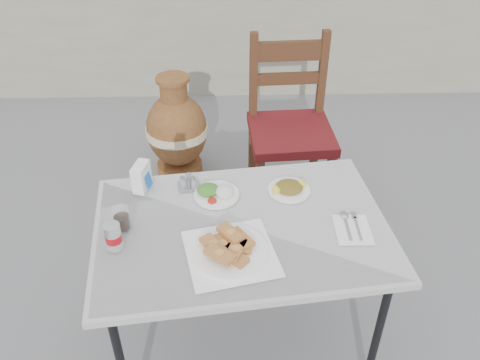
{
  "coord_description": "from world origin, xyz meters",
  "views": [
    {
      "loc": [
        0.01,
        -1.48,
        1.97
      ],
      "look_at": [
        0.06,
        0.02,
        0.86
      ],
      "focal_mm": 38.0,
      "sensor_mm": 36.0,
      "label": 1
    }
  ],
  "objects_px": {
    "soda_can": "(113,237)",
    "condiment_caddy": "(189,183)",
    "salad_rice_plate": "(216,192)",
    "cola_glass": "(122,220)",
    "napkin_holder": "(141,177)",
    "terracotta_urn": "(177,130)",
    "pide_plate": "(231,248)",
    "cafe_table": "(242,235)",
    "chair": "(290,127)",
    "salad_chopped_plate": "(289,188)"
  },
  "relations": [
    {
      "from": "soda_can",
      "to": "condiment_caddy",
      "type": "distance_m",
      "value": 0.43
    },
    {
      "from": "salad_rice_plate",
      "to": "condiment_caddy",
      "type": "xyz_separation_m",
      "value": [
        -0.11,
        0.06,
        0.0
      ]
    },
    {
      "from": "cola_glass",
      "to": "napkin_holder",
      "type": "bearing_deg",
      "value": 79.67
    },
    {
      "from": "terracotta_urn",
      "to": "cola_glass",
      "type": "bearing_deg",
      "value": -93.55
    },
    {
      "from": "pide_plate",
      "to": "cafe_table",
      "type": "bearing_deg",
      "value": 73.85
    },
    {
      "from": "napkin_holder",
      "to": "salad_rice_plate",
      "type": "bearing_deg",
      "value": 3.94
    },
    {
      "from": "condiment_caddy",
      "to": "terracotta_urn",
      "type": "bearing_deg",
      "value": 98.21
    },
    {
      "from": "napkin_holder",
      "to": "chair",
      "type": "xyz_separation_m",
      "value": [
        0.71,
        0.74,
        -0.21
      ]
    },
    {
      "from": "pide_plate",
      "to": "salad_chopped_plate",
      "type": "height_order",
      "value": "pide_plate"
    },
    {
      "from": "cola_glass",
      "to": "napkin_holder",
      "type": "distance_m",
      "value": 0.25
    },
    {
      "from": "chair",
      "to": "terracotta_urn",
      "type": "height_order",
      "value": "chair"
    },
    {
      "from": "pide_plate",
      "to": "salad_rice_plate",
      "type": "distance_m",
      "value": 0.34
    },
    {
      "from": "cafe_table",
      "to": "salad_chopped_plate",
      "type": "bearing_deg",
      "value": 45.82
    },
    {
      "from": "salad_chopped_plate",
      "to": "condiment_caddy",
      "type": "relative_size",
      "value": 1.79
    },
    {
      "from": "napkin_holder",
      "to": "terracotta_urn",
      "type": "bearing_deg",
      "value": 102.61
    },
    {
      "from": "condiment_caddy",
      "to": "terracotta_urn",
      "type": "height_order",
      "value": "condiment_caddy"
    },
    {
      "from": "salad_chopped_plate",
      "to": "pide_plate",
      "type": "bearing_deg",
      "value": -124.47
    },
    {
      "from": "salad_chopped_plate",
      "to": "soda_can",
      "type": "xyz_separation_m",
      "value": [
        -0.66,
        -0.32,
        0.04
      ]
    },
    {
      "from": "cafe_table",
      "to": "pide_plate",
      "type": "relative_size",
      "value": 3.22
    },
    {
      "from": "cafe_table",
      "to": "chair",
      "type": "relative_size",
      "value": 1.18
    },
    {
      "from": "napkin_holder",
      "to": "chair",
      "type": "bearing_deg",
      "value": 61.11
    },
    {
      "from": "salad_chopped_plate",
      "to": "napkin_holder",
      "type": "bearing_deg",
      "value": 176.73
    },
    {
      "from": "salad_rice_plate",
      "to": "cola_glass",
      "type": "relative_size",
      "value": 2.06
    },
    {
      "from": "pide_plate",
      "to": "chair",
      "type": "distance_m",
      "value": 1.2
    },
    {
      "from": "salad_rice_plate",
      "to": "terracotta_urn",
      "type": "height_order",
      "value": "salad_rice_plate"
    },
    {
      "from": "cafe_table",
      "to": "pide_plate",
      "type": "height_order",
      "value": "pide_plate"
    },
    {
      "from": "napkin_holder",
      "to": "condiment_caddy",
      "type": "bearing_deg",
      "value": 15.01
    },
    {
      "from": "soda_can",
      "to": "terracotta_urn",
      "type": "height_order",
      "value": "soda_can"
    },
    {
      "from": "soda_can",
      "to": "condiment_caddy",
      "type": "relative_size",
      "value": 1.1
    },
    {
      "from": "chair",
      "to": "condiment_caddy",
      "type": "bearing_deg",
      "value": -127.92
    },
    {
      "from": "cafe_table",
      "to": "cola_glass",
      "type": "xyz_separation_m",
      "value": [
        -0.45,
        0.0,
        0.09
      ]
    },
    {
      "from": "cafe_table",
      "to": "cola_glass",
      "type": "distance_m",
      "value": 0.46
    },
    {
      "from": "cafe_table",
      "to": "chair",
      "type": "xyz_separation_m",
      "value": [
        0.3,
        0.99,
        -0.11
      ]
    },
    {
      "from": "soda_can",
      "to": "napkin_holder",
      "type": "distance_m",
      "value": 0.36
    },
    {
      "from": "salad_rice_plate",
      "to": "soda_can",
      "type": "relative_size",
      "value": 1.73
    },
    {
      "from": "chair",
      "to": "pide_plate",
      "type": "bearing_deg",
      "value": -110.01
    },
    {
      "from": "pide_plate",
      "to": "soda_can",
      "type": "bearing_deg",
      "value": 174.31
    },
    {
      "from": "soda_can",
      "to": "chair",
      "type": "distance_m",
      "value": 1.35
    },
    {
      "from": "cola_glass",
      "to": "condiment_caddy",
      "type": "xyz_separation_m",
      "value": [
        0.24,
        0.25,
        -0.02
      ]
    },
    {
      "from": "cola_glass",
      "to": "napkin_holder",
      "type": "xyz_separation_m",
      "value": [
        0.04,
        0.24,
        0.02
      ]
    },
    {
      "from": "cafe_table",
      "to": "salad_chopped_plate",
      "type": "height_order",
      "value": "salad_chopped_plate"
    },
    {
      "from": "chair",
      "to": "salad_chopped_plate",
      "type": "bearing_deg",
      "value": -100.29
    },
    {
      "from": "cafe_table",
      "to": "napkin_holder",
      "type": "height_order",
      "value": "napkin_holder"
    },
    {
      "from": "salad_chopped_plate",
      "to": "chair",
      "type": "distance_m",
      "value": 0.8
    },
    {
      "from": "cafe_table",
      "to": "salad_chopped_plate",
      "type": "xyz_separation_m",
      "value": [
        0.2,
        0.21,
        0.06
      ]
    },
    {
      "from": "soda_can",
      "to": "chair",
      "type": "bearing_deg",
      "value": 55.24
    },
    {
      "from": "pide_plate",
      "to": "chair",
      "type": "relative_size",
      "value": 0.37
    },
    {
      "from": "condiment_caddy",
      "to": "salad_chopped_plate",
      "type": "bearing_deg",
      "value": -4.95
    },
    {
      "from": "cola_glass",
      "to": "pide_plate",
      "type": "bearing_deg",
      "value": -20.28
    },
    {
      "from": "pide_plate",
      "to": "terracotta_urn",
      "type": "relative_size",
      "value": 0.55
    }
  ]
}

